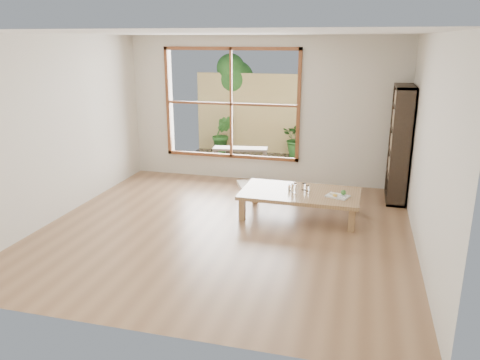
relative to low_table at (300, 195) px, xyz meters
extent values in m
plane|color=#956E4A|center=(-0.92, -0.75, -0.33)|extent=(5.00, 5.00, 0.00)
cube|color=#977149|center=(0.00, 0.00, 0.02)|extent=(1.74, 1.00, 0.05)
cube|color=#977149|center=(-0.78, -0.38, -0.17)|extent=(0.09, 0.09, 0.32)
cube|color=#977149|center=(-0.77, 0.41, -0.17)|extent=(0.09, 0.09, 0.32)
cube|color=#977149|center=(0.77, -0.41, -0.17)|extent=(0.09, 0.09, 0.32)
cube|color=#977149|center=(0.78, 0.38, -0.17)|extent=(0.09, 0.09, 0.32)
cube|color=white|center=(-1.00, 1.20, -0.30)|extent=(0.65, 0.65, 0.07)
cube|color=#2E2219|center=(1.41, 1.15, 0.59)|extent=(0.30, 0.83, 1.85)
cylinder|color=silver|center=(-0.09, -0.05, 0.11)|extent=(0.07, 0.07, 0.14)
cylinder|color=silver|center=(0.04, 0.11, 0.09)|extent=(0.07, 0.07, 0.10)
cylinder|color=silver|center=(0.10, 0.07, 0.08)|extent=(0.06, 0.06, 0.08)
cylinder|color=silver|center=(-0.15, 0.02, 0.09)|extent=(0.07, 0.07, 0.09)
cube|color=white|center=(0.55, -0.10, 0.05)|extent=(0.36, 0.31, 0.02)
sphere|color=#366C2B|center=(0.62, -0.05, 0.10)|extent=(0.08, 0.08, 0.08)
cube|color=gold|center=(0.51, -0.14, 0.08)|extent=(0.07, 0.06, 0.03)
cube|color=beige|center=(0.47, -0.06, 0.08)|extent=(0.08, 0.07, 0.02)
cylinder|color=silver|center=(0.58, -0.16, 0.07)|extent=(0.17, 0.07, 0.01)
cube|color=#362E27|center=(-1.52, 2.81, -0.33)|extent=(2.80, 2.00, 0.05)
cube|color=#2E2219|center=(-1.59, 2.59, 0.02)|extent=(1.15, 0.48, 0.05)
cube|color=#2E2219|center=(-2.08, 2.39, -0.15)|extent=(0.07, 0.07, 0.31)
cube|color=#2E2219|center=(-2.12, 2.64, -0.15)|extent=(0.07, 0.07, 0.31)
cube|color=#2E2219|center=(-1.06, 2.54, -0.15)|extent=(0.07, 0.07, 0.31)
cube|color=#2E2219|center=(-1.09, 2.79, -0.15)|extent=(0.07, 0.07, 0.31)
cube|color=tan|center=(-1.52, 3.81, 0.57)|extent=(2.80, 0.06, 1.80)
imported|color=#305F23|center=(-0.47, 3.48, 0.14)|extent=(0.95, 0.88, 0.89)
imported|color=#305F23|center=(-2.26, 3.53, 0.12)|extent=(0.53, 0.47, 0.85)
cylinder|color=#4C3D2D|center=(-2.22, 4.11, 0.47)|extent=(0.14, 0.14, 1.60)
sphere|color=#305F23|center=(-2.10, 4.11, 1.32)|extent=(0.84, 0.84, 0.84)
sphere|color=#305F23|center=(-2.37, 4.19, 1.12)|extent=(0.70, 0.70, 0.70)
sphere|color=#305F23|center=(-2.19, 4.01, 1.57)|extent=(0.64, 0.64, 0.64)
camera|label=1|loc=(0.80, -6.54, 2.19)|focal=35.00mm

